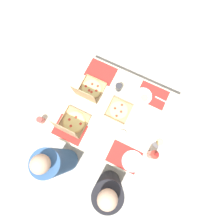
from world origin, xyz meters
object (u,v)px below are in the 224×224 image
at_px(cup_dark, 41,120).
at_px(diner_left_seat, 109,188).
at_px(plate_far_left, 143,96).
at_px(condiment_bowl, 122,134).
at_px(soda_bottle, 153,155).
at_px(pizza_box_edge_far, 90,90).
at_px(pizza_box_corner_right, 119,110).
at_px(pizza_box_center, 72,124).
at_px(cup_clear_right, 119,87).
at_px(plate_near_left, 132,161).
at_px(plate_far_right, 160,140).
at_px(diner_right_seat, 57,162).

bearing_deg(cup_dark, diner_left_seat, 160.90).
distance_m(plate_far_left, condiment_bowl, 0.52).
xyz_separation_m(condiment_bowl, diner_left_seat, (-0.13, 0.63, -0.22)).
distance_m(soda_bottle, cup_dark, 1.31).
xyz_separation_m(pizza_box_edge_far, diner_left_seat, (-0.70, 0.93, -0.25)).
bearing_deg(pizza_box_corner_right, diner_left_seat, 108.35).
xyz_separation_m(pizza_box_center, pizza_box_edge_far, (0.00, -0.45, -0.00)).
bearing_deg(plate_far_left, soda_bottle, 120.74).
bearing_deg(pizza_box_center, plate_far_left, -131.83).
height_order(pizza_box_edge_far, soda_bottle, soda_bottle).
bearing_deg(pizza_box_center, cup_clear_right, -114.66).
height_order(plate_near_left, plate_far_left, plate_far_left).
height_order(plate_far_right, diner_right_seat, diner_right_seat).
bearing_deg(pizza_box_center, soda_bottle, -175.28).
bearing_deg(diner_left_seat, plate_far_right, -110.60).
bearing_deg(pizza_box_center, pizza_box_corner_right, -136.70).
height_order(pizza_box_edge_far, plate_far_left, pizza_box_edge_far).
relative_size(pizza_box_edge_far, plate_near_left, 1.34).
bearing_deg(pizza_box_edge_far, diner_right_seat, 89.87).
bearing_deg(cup_dark, plate_far_right, -163.44).
bearing_deg(cup_clear_right, pizza_box_corner_right, 116.01).
relative_size(plate_far_right, plate_near_left, 0.87).
distance_m(plate_near_left, cup_clear_right, 0.87).
bearing_deg(plate_far_left, pizza_box_edge_far, 20.14).
xyz_separation_m(plate_near_left, soda_bottle, (-0.15, -0.15, 0.12)).
bearing_deg(cup_dark, condiment_bowl, -163.40).
bearing_deg(pizza_box_edge_far, pizza_box_center, 90.34).
distance_m(pizza_box_edge_far, plate_near_left, 0.96).
relative_size(pizza_box_center, cup_dark, 3.37).
relative_size(plate_far_left, cup_clear_right, 1.99).
relative_size(plate_near_left, plate_far_left, 1.10).
relative_size(soda_bottle, condiment_bowl, 3.98).
bearing_deg(plate_near_left, soda_bottle, -134.86).
xyz_separation_m(pizza_box_center, plate_near_left, (-0.80, 0.08, -0.04)).
distance_m(plate_far_right, cup_clear_right, 0.78).
bearing_deg(pizza_box_center, plate_near_left, 174.58).
bearing_deg(soda_bottle, plate_far_right, -98.42).
distance_m(pizza_box_corner_right, cup_clear_right, 0.28).
bearing_deg(condiment_bowl, soda_bottle, 169.38).
height_order(plate_near_left, cup_dark, cup_dark).
relative_size(cup_dark, diner_left_seat, 0.09).
bearing_deg(cup_clear_right, pizza_box_edge_far, 31.82).
bearing_deg(pizza_box_center, cup_dark, 19.41).
relative_size(pizza_box_center, diner_left_seat, 0.29).
bearing_deg(plate_far_right, soda_bottle, 81.58).
bearing_deg(cup_clear_right, diner_left_seat, 110.11).
bearing_deg(condiment_bowl, plate_near_left, 135.55).
distance_m(cup_dark, diner_right_seat, 0.56).
distance_m(pizza_box_center, diner_right_seat, 0.55).
distance_m(plate_near_left, condiment_bowl, 0.32).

